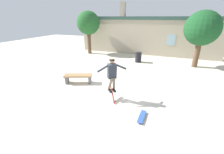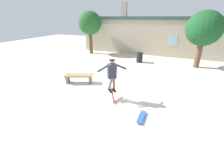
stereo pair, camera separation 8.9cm
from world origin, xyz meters
The scene contains 9 objects.
ground_plane centered at (0.00, 0.00, 0.00)m, with size 40.00×40.00×0.00m, color beige.
building_backdrop centered at (-0.03, 9.03, 1.78)m, with size 13.46×0.52×4.65m.
tree_right centered at (4.12, 6.52, 2.63)m, with size 2.28×2.28×3.81m.
tree_left centered at (-5.08, 7.58, 2.81)m, with size 2.13×2.13×3.91m.
park_bench centered at (-2.10, 1.00, 0.34)m, with size 1.55×1.01×0.48m.
trash_bin centered at (0.06, 6.24, 0.41)m, with size 0.52×0.52×0.79m.
skater centered at (0.26, 0.01, 1.27)m, with size 1.01×0.87×1.45m.
skateboard_flipping centered at (0.29, 0.01, 0.23)m, with size 0.42×0.72×0.58m.
skateboard_resting centered at (1.72, -0.81, 0.07)m, with size 0.24×0.78×0.08m.
Camera 2 is at (2.43, -5.29, 3.37)m, focal length 24.00 mm.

